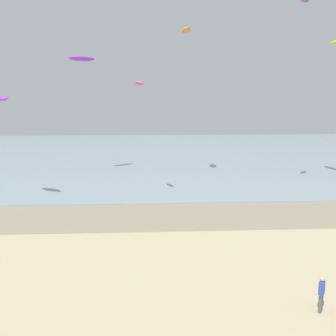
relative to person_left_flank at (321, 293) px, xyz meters
The scene contains 7 objects.
wet_sand_strip 16.57m from the person_left_flank, 108.49° to the left, with size 120.00×7.90×0.01m, color gray.
sea 54.90m from the person_left_flank, 95.49° to the left, with size 160.00×70.00×0.10m, color #7F939E.
person_left_flank is the anchor object (origin of this frame).
kite_aloft_0 24.43m from the person_left_flank, 112.13° to the left, with size 1.94×0.62×0.31m, color #E54C99.
kite_aloft_2 29.89m from the person_left_flank, 72.46° to the left, with size 2.17×0.69×0.35m, color purple.
kite_aloft_4 33.89m from the person_left_flank, 96.25° to the left, with size 3.00×0.96×0.48m, color orange.
kite_aloft_5 38.78m from the person_left_flank, 114.77° to the left, with size 3.52×1.13×0.56m, color purple.
Camera 1 is at (-2.76, -7.13, 9.70)m, focal length 43.60 mm.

